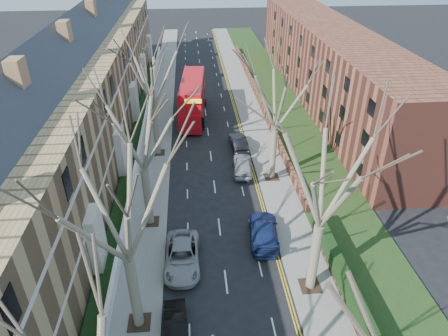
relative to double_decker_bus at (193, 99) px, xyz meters
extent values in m
cube|color=slate|center=(-4.34, 1.41, -2.39)|extent=(3.00, 102.00, 0.12)
cube|color=slate|center=(7.66, 1.41, -2.39)|extent=(3.00, 102.00, 0.12)
cube|color=#9C7A4F|center=(-12.14, -6.59, 2.55)|extent=(9.00, 78.00, 10.00)
cube|color=#2D3038|center=(-12.14, -6.59, 8.55)|extent=(4.67, 78.00, 4.67)
cube|color=silver|center=(-7.69, -6.59, 1.05)|extent=(0.12, 78.00, 0.35)
cube|color=silver|center=(-7.69, -6.59, 4.55)|extent=(0.12, 78.00, 0.35)
cube|color=brown|center=(19.16, 5.41, 2.55)|extent=(8.00, 54.00, 10.00)
cube|color=brown|center=(9.36, 5.41, -1.88)|extent=(0.35, 54.00, 0.90)
cube|color=white|center=(-5.99, -6.59, -1.83)|extent=(0.30, 78.00, 1.00)
cube|color=#183312|center=(12.16, 1.41, -2.30)|extent=(6.00, 102.00, 0.06)
cylinder|color=#736852|center=(-4.04, -31.59, 0.29)|extent=(0.64, 0.64, 5.25)
cube|color=#2D2116|center=(-4.04, -31.59, -2.32)|extent=(1.40, 1.40, 0.05)
cylinder|color=#736852|center=(-4.04, -21.59, 0.21)|extent=(0.64, 0.64, 5.07)
cube|color=#2D2116|center=(-4.04, -21.59, -2.32)|extent=(1.40, 1.40, 0.05)
cylinder|color=#736852|center=(-4.04, -9.59, 0.29)|extent=(0.60, 0.60, 5.25)
cube|color=#2D2116|center=(-4.04, -9.59, -2.32)|extent=(1.40, 1.40, 0.05)
cylinder|color=#736852|center=(7.36, -29.59, 0.29)|extent=(0.64, 0.64, 5.25)
cube|color=#2D2116|center=(7.36, -29.59, -2.32)|extent=(1.40, 1.40, 0.05)
cylinder|color=#736852|center=(7.36, -15.59, 0.21)|extent=(0.60, 0.60, 5.07)
cube|color=#2D2116|center=(7.36, -15.59, -2.32)|extent=(1.40, 1.40, 0.05)
cube|color=#B80D14|center=(0.00, 0.00, -0.91)|extent=(3.65, 12.13, 2.39)
cube|color=#B80D14|center=(0.00, 0.00, 1.37)|extent=(3.60, 11.53, 2.17)
cube|color=black|center=(0.00, 0.00, -0.42)|extent=(3.59, 11.17, 0.98)
cube|color=black|center=(0.00, 0.00, 1.48)|extent=(3.57, 10.94, 0.98)
imported|color=black|center=(-1.71, -32.54, -1.80)|extent=(1.66, 4.03, 1.30)
imported|color=gray|center=(-1.37, -26.61, -1.68)|extent=(2.68, 5.61, 1.54)
imported|color=navy|center=(5.03, -24.35, -1.67)|extent=(2.76, 5.61, 1.57)
imported|color=#9FA1A8|center=(4.67, -14.06, -1.65)|extent=(2.34, 4.85, 1.60)
imported|color=black|center=(4.85, -9.09, -1.71)|extent=(1.85, 4.62, 1.49)
camera|label=1|loc=(-0.21, -48.27, 18.76)|focal=32.00mm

